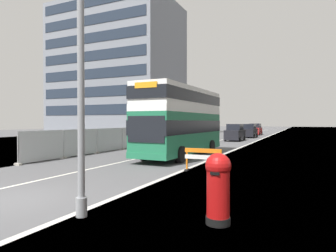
% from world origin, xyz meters
% --- Properties ---
extents(ground, '(140.00, 280.00, 0.10)m').
position_xyz_m(ground, '(0.61, 0.11, -0.05)').
color(ground, '#4C4C4F').
extents(double_decker_bus, '(2.88, 10.22, 4.74)m').
position_xyz_m(double_decker_bus, '(0.51, 12.91, 2.52)').
color(double_decker_bus, '#1E6B47').
rests_on(double_decker_bus, ground).
extents(lamppost_foreground, '(0.29, 0.70, 9.32)m').
position_xyz_m(lamppost_foreground, '(3.16, -0.27, 4.42)').
color(lamppost_foreground, gray).
rests_on(lamppost_foreground, ground).
extents(red_pillar_postbox, '(0.61, 0.61, 1.70)m').
position_xyz_m(red_pillar_postbox, '(6.49, 0.70, 0.93)').
color(red_pillar_postbox, black).
rests_on(red_pillar_postbox, ground).
extents(roadworks_barrier, '(1.84, 0.48, 1.13)m').
position_xyz_m(roadworks_barrier, '(3.86, 7.46, 0.72)').
color(roadworks_barrier, orange).
rests_on(roadworks_barrier, ground).
extents(construction_site_fence, '(0.44, 17.20, 1.94)m').
position_xyz_m(construction_site_fence, '(-6.11, 13.54, 0.93)').
color(construction_site_fence, '#A8AAAD').
rests_on(construction_site_fence, ground).
extents(car_oncoming_near, '(1.98, 4.53, 2.12)m').
position_xyz_m(car_oncoming_near, '(0.29, 30.88, 0.99)').
color(car_oncoming_near, black).
rests_on(car_oncoming_near, ground).
extents(car_receding_mid, '(1.91, 4.39, 2.06)m').
position_xyz_m(car_receding_mid, '(0.71, 39.08, 0.97)').
color(car_receding_mid, black).
rests_on(car_receding_mid, ground).
extents(car_receding_far, '(2.05, 4.34, 2.06)m').
position_xyz_m(car_receding_far, '(0.15, 48.21, 0.97)').
color(car_receding_far, maroon).
rests_on(car_receding_far, ground).
extents(bare_tree_far_verge_near, '(2.67, 3.45, 4.61)m').
position_xyz_m(bare_tree_far_verge_near, '(-11.54, 35.39, 2.25)').
color(bare_tree_far_verge_near, '#4C3D2D').
rests_on(bare_tree_far_verge_near, ground).
extents(bare_tree_far_verge_mid, '(2.40, 3.23, 5.39)m').
position_xyz_m(bare_tree_far_verge_mid, '(-14.92, 36.62, 2.48)').
color(bare_tree_far_verge_mid, '#4C3D2D').
rests_on(bare_tree_far_verge_mid, ground).
extents(backdrop_office_block, '(22.59, 15.23, 24.27)m').
position_xyz_m(backdrop_office_block, '(-24.45, 40.83, 12.14)').
color(backdrop_office_block, gray).
rests_on(backdrop_office_block, ground).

